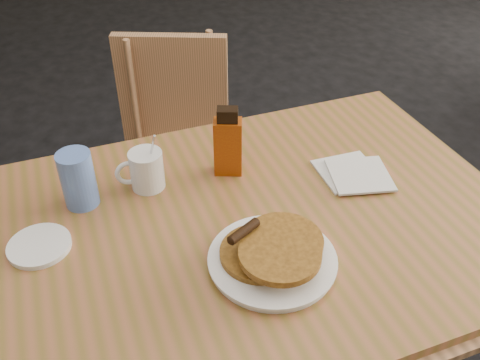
# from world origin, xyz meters

# --- Properties ---
(main_table) EXTENTS (1.41, 1.01, 0.75)m
(main_table) POSITION_xyz_m (-0.03, 0.02, 0.71)
(main_table) COLOR #9B5C37
(main_table) RESTS_ON floor
(chair_main_far) EXTENTS (0.50, 0.51, 0.87)m
(chair_main_far) POSITION_xyz_m (-0.04, 0.77, 0.52)
(chair_main_far) COLOR tan
(chair_main_far) RESTS_ON floor
(pancake_plate) EXTENTS (0.27, 0.27, 0.08)m
(pancake_plate) POSITION_xyz_m (-0.00, -0.12, 0.77)
(pancake_plate) COLOR white
(pancake_plate) RESTS_ON main_table
(coffee_mug) EXTENTS (0.12, 0.08, 0.15)m
(coffee_mug) POSITION_xyz_m (-0.22, 0.21, 0.80)
(coffee_mug) COLOR white
(coffee_mug) RESTS_ON main_table
(syrup_bottle) EXTENTS (0.08, 0.06, 0.18)m
(syrup_bottle) POSITION_xyz_m (-0.01, 0.22, 0.84)
(syrup_bottle) COLOR maroon
(syrup_bottle) RESTS_ON main_table
(napkin_stack) EXTENTS (0.18, 0.19, 0.01)m
(napkin_stack) POSITION_xyz_m (0.29, 0.11, 0.76)
(napkin_stack) COLOR silver
(napkin_stack) RESTS_ON main_table
(blue_tumbler) EXTENTS (0.10, 0.10, 0.14)m
(blue_tumbler) POSITION_xyz_m (-0.37, 0.19, 0.82)
(blue_tumbler) COLOR #577CCD
(blue_tumbler) RESTS_ON main_table
(side_saucer) EXTENTS (0.14, 0.14, 0.01)m
(side_saucer) POSITION_xyz_m (-0.47, 0.06, 0.76)
(side_saucer) COLOR white
(side_saucer) RESTS_ON main_table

